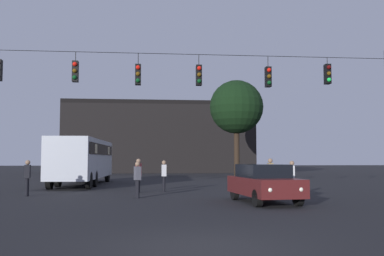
% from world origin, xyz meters
% --- Properties ---
extents(ground_plane, '(168.00, 168.00, 0.00)m').
position_xyz_m(ground_plane, '(0.00, 24.50, 0.00)').
color(ground_plane, black).
rests_on(ground_plane, ground).
extents(overhead_signal_span, '(21.14, 0.44, 7.00)m').
position_xyz_m(overhead_signal_span, '(-0.04, 11.23, 4.30)').
color(overhead_signal_span, black).
rests_on(overhead_signal_span, ground).
extents(city_bus, '(2.86, 11.07, 3.00)m').
position_xyz_m(city_bus, '(-5.50, 21.15, 1.87)').
color(city_bus, '#B7BCC6').
rests_on(city_bus, ground).
extents(car_near_right, '(2.22, 4.47, 1.52)m').
position_xyz_m(car_near_right, '(3.50, 8.45, 0.80)').
color(car_near_right, '#511919').
rests_on(car_near_right, ground).
extents(pedestrian_crossing_left, '(0.25, 0.36, 1.76)m').
position_xyz_m(pedestrian_crossing_left, '(5.10, 13.22, 1.01)').
color(pedestrian_crossing_left, black).
rests_on(pedestrian_crossing_left, ground).
extents(pedestrian_crossing_center, '(0.33, 0.41, 1.65)m').
position_xyz_m(pedestrian_crossing_center, '(5.51, 11.01, 0.93)').
color(pedestrian_crossing_center, black).
rests_on(pedestrian_crossing_center, ground).
extents(pedestrian_crossing_right, '(0.34, 0.42, 1.62)m').
position_xyz_m(pedestrian_crossing_right, '(-1.58, 11.00, 0.91)').
color(pedestrian_crossing_right, black).
rests_on(pedestrian_crossing_right, ground).
extents(pedestrian_near_bus, '(0.27, 0.38, 1.68)m').
position_xyz_m(pedestrian_near_bus, '(-6.75, 12.53, 0.95)').
color(pedestrian_near_bus, black).
rests_on(pedestrian_near_bus, ground).
extents(pedestrian_trailing, '(0.33, 0.41, 1.75)m').
position_xyz_m(pedestrian_trailing, '(-1.63, 14.26, 0.99)').
color(pedestrian_trailing, black).
rests_on(pedestrian_trailing, ground).
extents(pedestrian_far_side, '(0.26, 0.37, 1.66)m').
position_xyz_m(pedestrian_far_side, '(-0.29, 14.60, 0.94)').
color(pedestrian_far_side, black).
rests_on(pedestrian_far_side, ground).
extents(corner_building, '(23.87, 8.87, 8.98)m').
position_xyz_m(corner_building, '(0.11, 48.79, 4.49)').
color(corner_building, black).
rests_on(corner_building, ground).
extents(tree_left_silhouette, '(5.40, 5.40, 9.68)m').
position_xyz_m(tree_left_silhouette, '(7.59, 34.46, 6.94)').
color(tree_left_silhouette, '#2D2116').
rests_on(tree_left_silhouette, ground).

